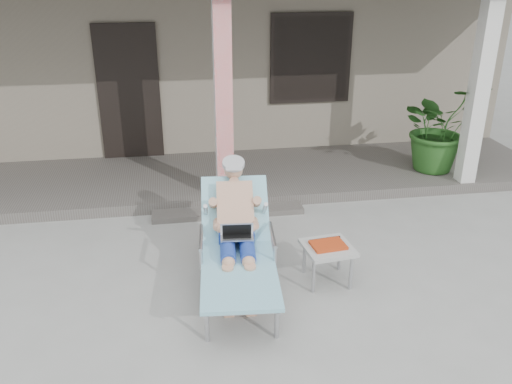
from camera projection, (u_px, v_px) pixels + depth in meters
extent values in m
plane|color=#9E9E99|center=(248.00, 293.00, 5.52)|extent=(60.00, 60.00, 0.00)
cube|color=gray|center=(201.00, 47.00, 10.81)|extent=(10.00, 5.00, 3.00)
cube|color=black|center=(129.00, 93.00, 8.45)|extent=(0.95, 0.06, 2.10)
cube|color=black|center=(311.00, 59.00, 8.69)|extent=(1.20, 0.06, 1.30)
cube|color=black|center=(311.00, 59.00, 8.68)|extent=(1.32, 0.05, 1.42)
cube|color=#605B56|center=(220.00, 178.00, 8.21)|extent=(10.00, 2.00, 0.15)
cube|color=red|center=(223.00, 102.00, 6.89)|extent=(0.22, 0.22, 2.61)
cube|color=silver|center=(478.00, 92.00, 7.39)|extent=(0.22, 0.22, 2.61)
cube|color=#605B56|center=(228.00, 212.00, 7.18)|extent=(2.00, 0.30, 0.07)
cylinder|color=#B7B7BC|center=(207.00, 324.00, 4.75)|extent=(0.04, 0.04, 0.37)
cylinder|color=#B7B7BC|center=(277.00, 321.00, 4.79)|extent=(0.04, 0.04, 0.37)
cylinder|color=#B7B7BC|center=(208.00, 254.00, 5.88)|extent=(0.04, 0.04, 0.37)
cylinder|color=#B7B7BC|center=(264.00, 251.00, 5.92)|extent=(0.04, 0.04, 0.37)
cube|color=#B7B7BC|center=(239.00, 275.00, 5.11)|extent=(0.71, 1.25, 0.03)
cube|color=#92DDE2|center=(239.00, 273.00, 5.10)|extent=(0.81, 1.30, 0.04)
cube|color=#B7B7BC|center=(235.00, 213.00, 5.82)|extent=(0.66, 0.62, 0.49)
cube|color=#92DDE2|center=(235.00, 210.00, 5.81)|extent=(0.77, 0.70, 0.55)
cylinder|color=#B4B4B7|center=(233.00, 162.00, 5.90)|extent=(0.26, 0.26, 0.13)
cube|color=silver|center=(237.00, 236.00, 5.43)|extent=(0.35, 0.26, 0.23)
cube|color=#ADADA8|center=(328.00, 248.00, 5.57)|extent=(0.54, 0.54, 0.04)
cylinder|color=#B7B7BC|center=(314.00, 277.00, 5.45)|extent=(0.04, 0.04, 0.37)
cylinder|color=#B7B7BC|center=(351.00, 273.00, 5.50)|extent=(0.04, 0.04, 0.37)
cylinder|color=#B7B7BC|center=(304.00, 257.00, 5.80)|extent=(0.04, 0.04, 0.37)
cylinder|color=#B7B7BC|center=(340.00, 254.00, 5.86)|extent=(0.04, 0.04, 0.37)
cube|color=#B83813|center=(328.00, 245.00, 5.56)|extent=(0.37, 0.29, 0.03)
cube|color=black|center=(325.00, 240.00, 5.68)|extent=(0.34, 0.06, 0.03)
imported|color=#26591E|center=(439.00, 127.00, 8.09)|extent=(1.30, 1.16, 1.32)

